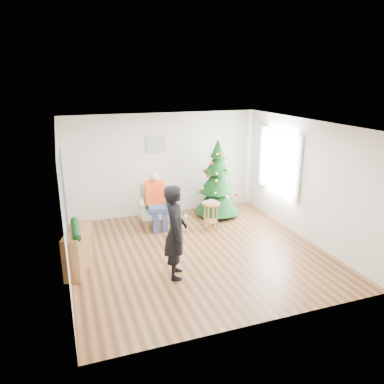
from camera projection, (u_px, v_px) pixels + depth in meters
name	position (u px, v px, depth m)	size (l,w,h in m)	color
floor	(197.00, 252.00, 7.69)	(5.00, 5.00, 0.00)	brown
ceiling	(198.00, 124.00, 6.93)	(5.00, 5.00, 0.00)	white
wall_back	(164.00, 164.00, 9.56)	(5.00, 5.00, 0.00)	silver
wall_front	(262.00, 242.00, 5.06)	(5.00, 5.00, 0.00)	silver
wall_left	(63.00, 205.00, 6.51)	(5.00, 5.00, 0.00)	silver
wall_right	(305.00, 180.00, 8.11)	(5.00, 5.00, 0.00)	silver
window_panel	(280.00, 162.00, 8.94)	(0.04, 1.30, 1.40)	white
curtains	(279.00, 162.00, 8.93)	(0.05, 1.75, 1.50)	white
christmas_tree	(218.00, 180.00, 9.46)	(1.15, 1.15, 2.07)	#3F2816
stool	(211.00, 216.00, 8.74)	(0.44, 0.44, 0.66)	brown
laptop	(211.00, 202.00, 8.64)	(0.36, 0.23, 0.03)	silver
armchair	(156.00, 212.00, 8.87)	(0.86, 0.81, 1.01)	gray
seated_person	(156.00, 200.00, 8.73)	(0.47, 0.65, 1.32)	navy
standing_man	(175.00, 232.00, 6.52)	(0.62, 0.41, 1.70)	black
game_controller	(186.00, 216.00, 6.47)	(0.04, 0.13, 0.04)	white
console	(78.00, 250.00, 6.85)	(0.30, 1.00, 0.80)	brown
garland	(76.00, 229.00, 6.73)	(0.14, 0.14, 0.90)	black
tapestry	(64.00, 187.00, 6.72)	(0.03, 1.50, 1.15)	black
framed_picture	(156.00, 144.00, 9.30)	(0.52, 0.05, 0.42)	tan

